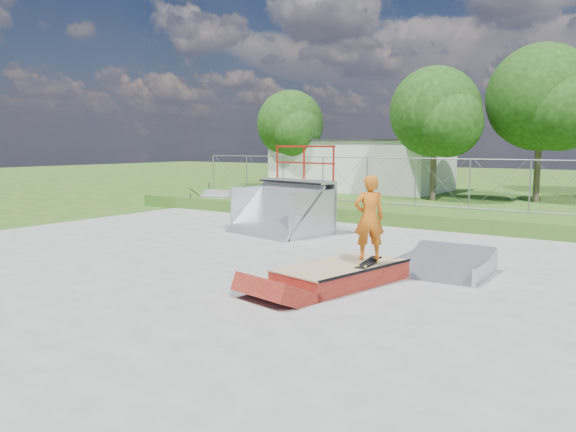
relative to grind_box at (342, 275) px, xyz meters
name	(u,v)px	position (x,y,z in m)	size (l,w,h in m)	color
ground	(237,271)	(-2.53, -0.18, -0.21)	(120.00, 120.00, 0.00)	#2A5B1A
concrete_pad	(237,270)	(-2.53, -0.18, -0.19)	(20.00, 16.00, 0.04)	gray
grass_berm	(404,215)	(-2.53, 9.32, 0.04)	(24.00, 3.00, 0.50)	#2A5B1A
grind_box	(342,275)	(0.00, 0.00, 0.00)	(1.91, 2.99, 0.41)	maroon
quarter_pipe	(279,190)	(-4.74, 4.59, 1.17)	(2.75, 2.33, 2.75)	#AFB1B7
flat_bank_ramp	(445,264)	(1.45, 1.93, 0.06)	(1.72, 1.83, 0.53)	#AFB1B7
skateboard	(368,263)	(0.46, 0.25, 0.25)	(0.22, 0.80, 0.02)	black
skater	(369,221)	(0.46, 0.25, 1.08)	(0.61, 0.40, 1.67)	#C35E14
concrete_stairs	(212,200)	(-11.03, 8.52, 0.19)	(1.50, 1.60, 0.80)	gray
chain_link_fence	(415,182)	(-2.53, 10.32, 1.19)	(20.00, 0.06, 1.80)	gray
utility_building_flat	(362,166)	(-10.53, 21.82, 1.29)	(10.00, 6.00, 3.00)	white
tree_left_near	(439,115)	(-4.28, 17.65, 4.03)	(4.76, 4.48, 6.65)	brown
tree_center	(547,101)	(0.26, 19.63, 4.64)	(5.44, 5.12, 7.60)	brown
tree_left_far	(292,126)	(-14.29, 19.66, 3.73)	(4.42, 4.16, 6.18)	brown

